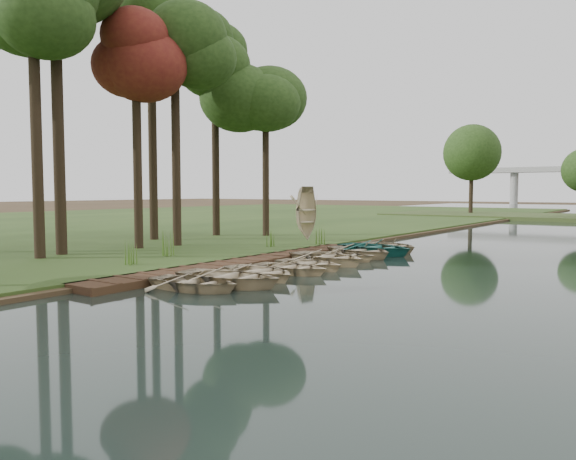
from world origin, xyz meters
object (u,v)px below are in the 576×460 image
Objects in this scene: rowboat_2 at (260,269)px; stored_rowboat at (306,235)px; rowboat_0 at (195,280)px; rowboat_1 at (230,274)px; boardwalk at (247,263)px.

stored_rowboat is at bearing 39.70° from rowboat_2.
rowboat_0 is 1.02× the size of stored_rowboat.
rowboat_0 is 0.85× the size of rowboat_1.
rowboat_2 is at bearing -141.97° from stored_rowboat.
rowboat_1 reaches higher than rowboat_0.
rowboat_2 is (0.26, 2.93, 0.01)m from rowboat_0.
rowboat_0 is 2.94m from rowboat_2.
rowboat_0 is 1.27m from rowboat_1.
rowboat_2 is 12.71m from stored_rowboat.
rowboat_1 is (2.81, -4.24, 0.29)m from boardwalk.
boardwalk is 4.27× the size of rowboat_1.
boardwalk is 4.87× the size of rowboat_2.
stored_rowboat is at bearing 14.91° from rowboat_0.
rowboat_2 is (2.68, -2.51, 0.24)m from boardwalk.
rowboat_0 is at bearing -171.45° from rowboat_2.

